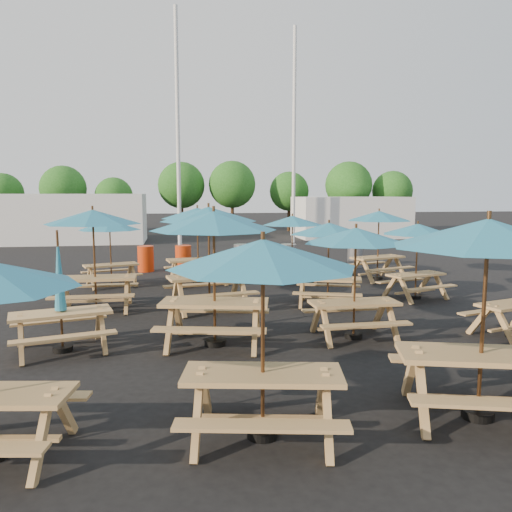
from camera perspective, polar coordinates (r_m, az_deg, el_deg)
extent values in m
plane|color=black|center=(12.58, 1.09, -5.83)|extent=(120.00, 120.00, 0.00)
cube|color=tan|center=(6.80, -25.52, -14.25)|extent=(1.72, 0.49, 0.04)
cube|color=tan|center=(9.61, -21.39, -6.10)|extent=(1.83, 1.10, 0.06)
cube|color=tan|center=(9.07, -21.07, -8.66)|extent=(1.71, 0.69, 0.04)
cube|color=tan|center=(10.28, -21.53, -6.83)|extent=(1.71, 0.69, 0.04)
cylinder|color=black|center=(9.78, -21.21, -9.85)|extent=(0.34, 0.34, 0.10)
cylinder|color=brown|center=(9.53, -21.49, -3.81)|extent=(0.04, 0.04, 2.19)
cone|color=teal|center=(9.47, -21.60, -1.55)|extent=(0.21, 0.21, 1.43)
cube|color=tan|center=(12.67, -17.90, -2.42)|extent=(1.94, 0.77, 0.06)
cube|color=tan|center=(12.03, -18.32, -4.44)|extent=(1.93, 0.29, 0.04)
cube|color=tan|center=(13.41, -17.43, -3.23)|extent=(1.93, 0.29, 0.04)
cylinder|color=black|center=(12.81, -17.78, -5.69)|extent=(0.39, 0.39, 0.11)
cylinder|color=brown|center=(12.60, -17.98, -0.45)|extent=(0.05, 0.05, 2.47)
cone|color=teal|center=(12.52, -18.16, 4.28)|extent=(2.30, 2.30, 0.34)
cube|color=tan|center=(15.88, -16.24, -0.99)|extent=(1.70, 1.10, 0.05)
cube|color=tan|center=(15.35, -15.74, -2.21)|extent=(1.57, 0.73, 0.04)
cube|color=tan|center=(16.48, -16.63, -1.61)|extent=(1.57, 0.73, 0.04)
cylinder|color=black|center=(15.97, -16.16, -3.15)|extent=(0.32, 0.32, 0.09)
cylinder|color=brown|center=(15.83, -16.28, 0.31)|extent=(0.04, 0.04, 2.03)
cone|color=teal|center=(15.76, -16.39, 3.40)|extent=(2.38, 2.38, 0.28)
cube|color=tan|center=(5.90, 0.77, -13.39)|extent=(1.94, 1.04, 0.06)
cube|color=tan|center=(5.40, 0.66, -18.85)|extent=(1.85, 0.59, 0.04)
cube|color=tan|center=(6.64, 0.85, -13.74)|extent=(1.85, 0.59, 0.04)
cylinder|color=black|center=(6.19, 0.76, -19.51)|extent=(0.37, 0.37, 0.10)
cylinder|color=brown|center=(5.77, 0.78, -9.50)|extent=(0.04, 0.04, 2.35)
cone|color=teal|center=(5.57, 0.79, 0.29)|extent=(2.52, 2.52, 0.33)
cube|color=tan|center=(9.32, -4.76, -5.34)|extent=(2.10, 1.17, 0.07)
cube|color=tan|center=(8.70, -5.39, -8.42)|extent=(1.99, 0.69, 0.04)
cube|color=tan|center=(10.09, -4.17, -6.22)|extent=(1.99, 0.69, 0.04)
cylinder|color=black|center=(9.51, -4.71, -9.81)|extent=(0.40, 0.40, 0.11)
cylinder|color=brown|center=(9.23, -4.79, -2.60)|extent=(0.05, 0.05, 2.53)
cone|color=teal|center=(9.11, -4.86, 4.03)|extent=(2.77, 2.77, 0.35)
cube|color=tan|center=(12.19, -5.36, -2.37)|extent=(2.09, 1.15, 0.07)
cube|color=tan|center=(11.57, -4.38, -4.49)|extent=(2.00, 0.67, 0.04)
cube|color=tan|center=(12.94, -6.20, -3.26)|extent=(2.00, 0.67, 0.04)
cylinder|color=black|center=(12.34, -5.32, -5.84)|extent=(0.40, 0.40, 0.11)
cylinder|color=brown|center=(12.13, -5.39, -0.26)|extent=(0.05, 0.05, 2.53)
cone|color=teal|center=(12.04, -5.45, 4.78)|extent=(2.75, 2.75, 0.35)
cube|color=tan|center=(15.66, -6.64, -0.41)|extent=(1.99, 1.07, 0.06)
cube|color=tan|center=(15.04, -6.03, -1.89)|extent=(1.90, 0.60, 0.04)
cube|color=tan|center=(16.37, -7.18, -1.16)|extent=(1.90, 0.60, 0.04)
cylinder|color=black|center=(15.77, -6.61, -3.01)|extent=(0.38, 0.38, 0.10)
cylinder|color=brown|center=(15.61, -6.67, 1.15)|extent=(0.05, 0.05, 2.41)
cone|color=teal|center=(15.54, -6.72, 4.88)|extent=(2.59, 2.59, 0.33)
cube|color=tan|center=(6.94, 24.33, -10.29)|extent=(2.13, 1.28, 0.07)
cube|color=tan|center=(6.40, 26.23, -14.95)|extent=(2.00, 0.80, 0.04)
cube|color=tan|center=(7.70, 22.52, -10.99)|extent=(2.00, 0.80, 0.04)
cylinder|color=black|center=(7.20, 24.00, -16.12)|extent=(0.40, 0.40, 0.11)
cylinder|color=brown|center=(6.83, 24.52, -6.64)|extent=(0.05, 0.05, 2.55)
cone|color=teal|center=(6.66, 25.00, 2.38)|extent=(2.89, 2.89, 0.35)
cube|color=tan|center=(9.96, 11.16, -5.27)|extent=(1.73, 0.70, 0.06)
cube|color=tan|center=(9.46, 12.53, -7.70)|extent=(1.72, 0.27, 0.04)
cube|color=tan|center=(10.59, 9.88, -6.02)|extent=(1.72, 0.27, 0.04)
cylinder|color=black|center=(10.12, 11.07, -8.91)|extent=(0.34, 0.34, 0.10)
cylinder|color=brown|center=(9.88, 11.22, -3.05)|extent=(0.04, 0.04, 2.20)
cone|color=teal|center=(9.76, 11.35, 2.31)|extent=(2.06, 2.06, 0.31)
cube|color=tan|center=(12.73, 8.22, -2.61)|extent=(1.78, 1.14, 0.06)
cube|color=tan|center=(12.18, 8.13, -4.33)|extent=(1.65, 0.75, 0.04)
cube|color=tan|center=(13.37, 8.27, -3.30)|extent=(1.65, 0.75, 0.04)
cylinder|color=black|center=(12.85, 8.17, -5.41)|extent=(0.33, 0.33, 0.09)
cylinder|color=brown|center=(12.67, 8.26, -0.92)|extent=(0.04, 0.04, 2.12)
cone|color=teal|center=(12.57, 8.33, 3.12)|extent=(2.48, 2.48, 0.30)
cube|color=tan|center=(16.17, 4.13, -0.46)|extent=(1.70, 0.73, 0.06)
cube|color=tan|center=(15.61, 4.53, -1.73)|extent=(1.68, 0.31, 0.04)
cube|color=tan|center=(16.81, 3.75, -1.09)|extent=(1.68, 0.31, 0.04)
cylinder|color=black|center=(16.27, 4.11, -2.69)|extent=(0.33, 0.33, 0.09)
cylinder|color=brown|center=(16.13, 4.15, 0.88)|extent=(0.04, 0.04, 2.13)
cone|color=teal|center=(16.05, 4.18, 4.08)|extent=(2.05, 2.05, 0.30)
cube|color=tan|center=(11.52, 25.13, -5.66)|extent=(1.62, 0.66, 0.04)
cube|color=tan|center=(14.11, 17.81, -2.02)|extent=(1.71, 1.07, 0.05)
cube|color=tan|center=(13.74, 19.48, -3.42)|extent=(1.59, 0.69, 0.04)
cube|color=tan|center=(14.57, 16.17, -2.71)|extent=(1.59, 0.69, 0.04)
cylinder|color=black|center=(14.21, 17.72, -4.47)|extent=(0.32, 0.32, 0.09)
cylinder|color=brown|center=(14.06, 17.87, -0.56)|extent=(0.04, 0.04, 2.05)
cone|color=teal|center=(13.97, 18.01, 2.95)|extent=(2.36, 2.36, 0.28)
cube|color=tan|center=(16.89, 13.74, -0.15)|extent=(1.91, 1.24, 0.06)
cube|color=tan|center=(16.46, 15.23, -1.40)|extent=(1.77, 0.82, 0.04)
cube|color=tan|center=(17.42, 12.28, -0.85)|extent=(1.77, 0.82, 0.04)
cylinder|color=black|center=(16.99, 13.67, -2.44)|extent=(0.36, 0.36, 0.10)
cylinder|color=brown|center=(16.85, 13.78, 1.22)|extent=(0.04, 0.04, 2.28)
cone|color=teal|center=(16.78, 13.88, 4.49)|extent=(2.67, 2.67, 0.32)
cylinder|color=red|center=(18.56, -12.49, -0.31)|extent=(0.58, 0.58, 0.94)
cylinder|color=red|center=(18.48, -8.31, -0.24)|extent=(0.58, 0.58, 0.94)
cylinder|color=gray|center=(18.71, -1.66, -0.08)|extent=(0.58, 0.58, 0.94)
cylinder|color=gray|center=(18.80, 3.73, -0.05)|extent=(0.58, 0.58, 0.94)
cylinder|color=gray|center=(19.62, 11.25, 0.12)|extent=(0.58, 0.58, 0.94)
cylinder|color=silver|center=(26.25, -8.93, 14.03)|extent=(0.20, 0.20, 12.00)
cylinder|color=silver|center=(29.02, 4.37, 13.43)|extent=(0.20, 0.20, 12.00)
cube|color=silver|center=(30.65, -20.10, 4.07)|extent=(8.00, 4.00, 2.80)
cube|color=silver|center=(33.04, 10.70, 4.40)|extent=(7.00, 4.00, 2.60)
cylinder|color=#382314|center=(39.20, -26.82, 3.68)|extent=(0.24, 0.24, 1.92)
sphere|color=#1E5919|center=(39.16, -26.97, 6.42)|extent=(2.80, 2.80, 2.80)
cylinder|color=#382314|center=(36.79, -21.02, 3.96)|extent=(0.24, 0.24, 2.14)
sphere|color=#1E5919|center=(36.75, -21.17, 7.21)|extent=(3.11, 3.11, 3.11)
cylinder|color=#382314|center=(36.01, -15.85, 3.82)|extent=(0.24, 0.24, 1.78)
sphere|color=#1E5919|center=(35.96, -15.94, 6.59)|extent=(2.59, 2.59, 2.59)
cylinder|color=#382314|center=(36.82, -8.46, 4.49)|extent=(0.24, 0.24, 2.31)
sphere|color=#1E5919|center=(36.78, -8.53, 8.01)|extent=(3.36, 3.36, 3.36)
cylinder|color=#382314|center=(36.58, -2.71, 4.57)|extent=(0.24, 0.24, 2.35)
sphere|color=#1E5919|center=(36.55, -2.73, 8.17)|extent=(3.41, 3.41, 3.41)
cylinder|color=#382314|center=(37.73, 3.78, 4.40)|extent=(0.24, 0.24, 2.02)
sphere|color=#1E5919|center=(37.68, 3.81, 7.39)|extent=(2.94, 2.94, 2.94)
cylinder|color=#382314|center=(37.13, 10.46, 4.48)|extent=(0.24, 0.24, 2.32)
sphere|color=#1E5919|center=(37.10, 10.54, 7.99)|extent=(3.38, 3.38, 3.38)
cylinder|color=#382314|center=(38.43, 15.23, 4.22)|extent=(0.24, 0.24, 2.03)
sphere|color=#1E5919|center=(38.38, 15.33, 7.18)|extent=(2.95, 2.95, 2.95)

